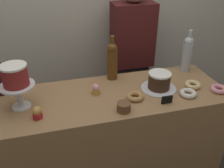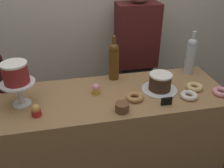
{
  "view_description": "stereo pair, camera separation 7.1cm",
  "coord_description": "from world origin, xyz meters",
  "px_view_note": "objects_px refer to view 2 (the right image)",
  "views": [
    {
      "loc": [
        -0.35,
        -1.32,
        1.81
      ],
      "look_at": [
        0.0,
        0.0,
        1.03
      ],
      "focal_mm": 38.91,
      "sensor_mm": 36.0,
      "label": 1
    },
    {
      "loc": [
        -0.28,
        -1.33,
        1.81
      ],
      "look_at": [
        0.0,
        0.0,
        1.03
      ],
      "focal_mm": 38.91,
      "sensor_mm": 36.0,
      "label": 2
    }
  ],
  "objects_px": {
    "chocolate_round_cake": "(160,82)",
    "donut_sugar": "(189,95)",
    "cupcake_strawberry": "(96,89)",
    "cake_stand_pedestal": "(19,90)",
    "wine_bottle_amber": "(114,60)",
    "white_layer_cake": "(15,73)",
    "cookie_stack": "(122,107)",
    "barista_figure": "(135,65)",
    "wine_bottle_clear": "(191,55)",
    "donut_maple": "(135,97)",
    "price_sign_chalkboard": "(167,101)",
    "cupcake_caramel": "(36,111)",
    "donut_pink": "(221,92)",
    "donut_glazed": "(195,87)"
  },
  "relations": [
    {
      "from": "wine_bottle_amber",
      "to": "white_layer_cake",
      "type": "bearing_deg",
      "value": -160.87
    },
    {
      "from": "chocolate_round_cake",
      "to": "donut_pink",
      "type": "distance_m",
      "value": 0.41
    },
    {
      "from": "price_sign_chalkboard",
      "to": "barista_figure",
      "type": "distance_m",
      "value": 0.82
    },
    {
      "from": "cupcake_strawberry",
      "to": "cupcake_caramel",
      "type": "height_order",
      "value": "same"
    },
    {
      "from": "donut_maple",
      "to": "donut_glazed",
      "type": "xyz_separation_m",
      "value": [
        0.44,
        0.04,
        0.0
      ]
    },
    {
      "from": "wine_bottle_clear",
      "to": "price_sign_chalkboard",
      "type": "bearing_deg",
      "value": -131.39
    },
    {
      "from": "wine_bottle_amber",
      "to": "donut_maple",
      "type": "height_order",
      "value": "wine_bottle_amber"
    },
    {
      "from": "wine_bottle_amber",
      "to": "cookie_stack",
      "type": "height_order",
      "value": "wine_bottle_amber"
    },
    {
      "from": "wine_bottle_clear",
      "to": "donut_glazed",
      "type": "height_order",
      "value": "wine_bottle_clear"
    },
    {
      "from": "chocolate_round_cake",
      "to": "barista_figure",
      "type": "xyz_separation_m",
      "value": [
        0.02,
        0.64,
        -0.18
      ]
    },
    {
      "from": "donut_maple",
      "to": "chocolate_round_cake",
      "type": "bearing_deg",
      "value": 20.69
    },
    {
      "from": "donut_pink",
      "to": "donut_sugar",
      "type": "bearing_deg",
      "value": 179.33
    },
    {
      "from": "chocolate_round_cake",
      "to": "wine_bottle_amber",
      "type": "xyz_separation_m",
      "value": [
        -0.27,
        0.23,
        0.08
      ]
    },
    {
      "from": "donut_maple",
      "to": "barista_figure",
      "type": "xyz_separation_m",
      "value": [
        0.22,
        0.71,
        -0.12
      ]
    },
    {
      "from": "donut_pink",
      "to": "donut_maple",
      "type": "height_order",
      "value": "same"
    },
    {
      "from": "cake_stand_pedestal",
      "to": "donut_glazed",
      "type": "distance_m",
      "value": 1.14
    },
    {
      "from": "donut_glazed",
      "to": "cookie_stack",
      "type": "xyz_separation_m",
      "value": [
        -0.55,
        -0.15,
        0.01
      ]
    },
    {
      "from": "donut_maple",
      "to": "cookie_stack",
      "type": "height_order",
      "value": "cookie_stack"
    },
    {
      "from": "cupcake_caramel",
      "to": "donut_maple",
      "type": "distance_m",
      "value": 0.61
    },
    {
      "from": "donut_sugar",
      "to": "donut_pink",
      "type": "bearing_deg",
      "value": -0.67
    },
    {
      "from": "donut_pink",
      "to": "barista_figure",
      "type": "height_order",
      "value": "barista_figure"
    },
    {
      "from": "donut_maple",
      "to": "white_layer_cake",
      "type": "bearing_deg",
      "value": 172.81
    },
    {
      "from": "wine_bottle_clear",
      "to": "donut_pink",
      "type": "height_order",
      "value": "wine_bottle_clear"
    },
    {
      "from": "cake_stand_pedestal",
      "to": "wine_bottle_clear",
      "type": "bearing_deg",
      "value": 9.34
    },
    {
      "from": "price_sign_chalkboard",
      "to": "white_layer_cake",
      "type": "bearing_deg",
      "value": 167.86
    },
    {
      "from": "cake_stand_pedestal",
      "to": "cupcake_strawberry",
      "type": "bearing_deg",
      "value": 3.95
    },
    {
      "from": "cupcake_caramel",
      "to": "donut_glazed",
      "type": "height_order",
      "value": "cupcake_caramel"
    },
    {
      "from": "chocolate_round_cake",
      "to": "barista_figure",
      "type": "relative_size",
      "value": 0.09
    },
    {
      "from": "donut_sugar",
      "to": "cupcake_strawberry",
      "type": "bearing_deg",
      "value": 163.47
    },
    {
      "from": "wine_bottle_clear",
      "to": "donut_maple",
      "type": "relative_size",
      "value": 2.91
    },
    {
      "from": "wine_bottle_clear",
      "to": "cupcake_strawberry",
      "type": "relative_size",
      "value": 4.38
    },
    {
      "from": "cupcake_caramel",
      "to": "donut_pink",
      "type": "relative_size",
      "value": 0.66
    },
    {
      "from": "cake_stand_pedestal",
      "to": "cookie_stack",
      "type": "distance_m",
      "value": 0.63
    },
    {
      "from": "donut_maple",
      "to": "barista_figure",
      "type": "relative_size",
      "value": 0.07
    },
    {
      "from": "wine_bottle_amber",
      "to": "cupcake_caramel",
      "type": "bearing_deg",
      "value": -146.37
    },
    {
      "from": "cupcake_strawberry",
      "to": "cake_stand_pedestal",
      "type": "bearing_deg",
      "value": -176.05
    },
    {
      "from": "donut_maple",
      "to": "barista_figure",
      "type": "bearing_deg",
      "value": 72.72
    },
    {
      "from": "cupcake_strawberry",
      "to": "donut_maple",
      "type": "xyz_separation_m",
      "value": [
        0.23,
        -0.12,
        -0.02
      ]
    },
    {
      "from": "cupcake_caramel",
      "to": "barista_figure",
      "type": "distance_m",
      "value": 1.13
    },
    {
      "from": "price_sign_chalkboard",
      "to": "chocolate_round_cake",
      "type": "bearing_deg",
      "value": 82.58
    },
    {
      "from": "cake_stand_pedestal",
      "to": "donut_glazed",
      "type": "relative_size",
      "value": 1.82
    },
    {
      "from": "barista_figure",
      "to": "cookie_stack",
      "type": "bearing_deg",
      "value": -111.97
    },
    {
      "from": "chocolate_round_cake",
      "to": "donut_sugar",
      "type": "relative_size",
      "value": 1.35
    },
    {
      "from": "white_layer_cake",
      "to": "donut_sugar",
      "type": "bearing_deg",
      "value": -7.61
    },
    {
      "from": "cupcake_strawberry",
      "to": "price_sign_chalkboard",
      "type": "xyz_separation_m",
      "value": [
        0.41,
        -0.22,
        -0.01
      ]
    },
    {
      "from": "chocolate_round_cake",
      "to": "cookie_stack",
      "type": "bearing_deg",
      "value": -149.34
    },
    {
      "from": "cupcake_strawberry",
      "to": "donut_pink",
      "type": "distance_m",
      "value": 0.83
    },
    {
      "from": "chocolate_round_cake",
      "to": "donut_sugar",
      "type": "bearing_deg",
      "value": -39.63
    },
    {
      "from": "chocolate_round_cake",
      "to": "wine_bottle_clear",
      "type": "relative_size",
      "value": 0.46
    },
    {
      "from": "chocolate_round_cake",
      "to": "cookie_stack",
      "type": "height_order",
      "value": "chocolate_round_cake"
    }
  ]
}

